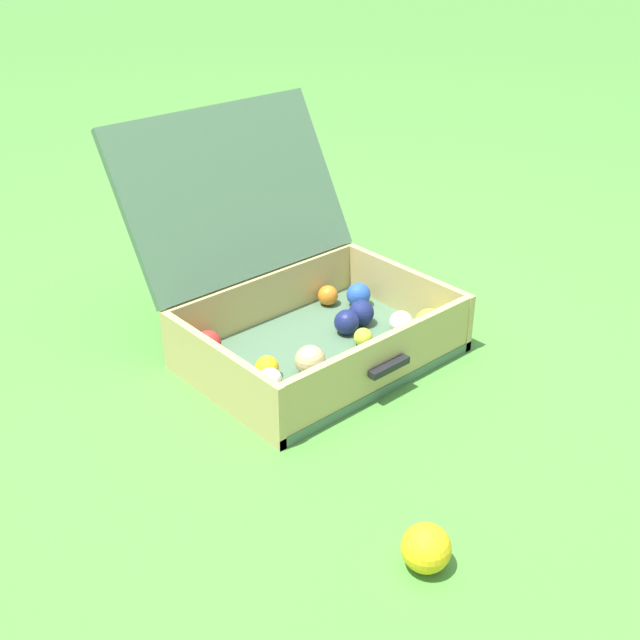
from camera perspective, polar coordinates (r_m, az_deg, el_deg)
name	(u,v)px	position (r m, az deg, el deg)	size (l,w,h in m)	color
ground_plane	(298,369)	(1.86, -1.62, -3.54)	(16.00, 16.00, 0.00)	#4C8C38
open_suitcase	(300,301)	(1.90, -1.45, 1.39)	(0.60, 0.67, 0.53)	#4C7051
stray_ball_on_grass	(426,548)	(1.36, 7.64, -15.96)	(0.08, 0.08, 0.08)	yellow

